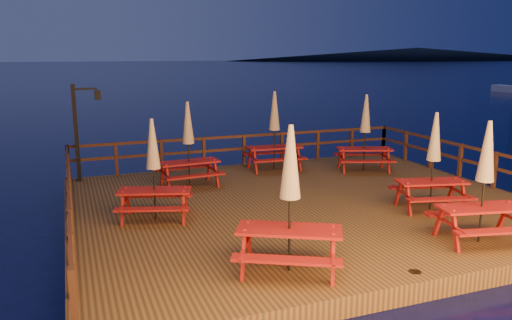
% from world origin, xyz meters
% --- Properties ---
extents(ground, '(500.00, 500.00, 0.00)m').
position_xyz_m(ground, '(0.00, 0.00, 0.00)').
color(ground, black).
rests_on(ground, ground).
extents(deck, '(12.00, 10.00, 0.40)m').
position_xyz_m(deck, '(0.00, 0.00, 0.20)').
color(deck, '#442815').
rests_on(deck, ground).
extents(deck_piles, '(11.44, 9.44, 1.40)m').
position_xyz_m(deck_piles, '(0.00, 0.00, -0.30)').
color(deck_piles, '#311E0F').
rests_on(deck_piles, ground).
extents(railing, '(11.80, 9.75, 1.10)m').
position_xyz_m(railing, '(0.00, 1.78, 1.16)').
color(railing, '#311E0F').
rests_on(railing, deck).
extents(lamp_post, '(0.85, 0.18, 3.00)m').
position_xyz_m(lamp_post, '(-5.39, 4.55, 2.20)').
color(lamp_post, black).
rests_on(lamp_post, deck).
extents(headland_right, '(230.40, 86.40, 7.00)m').
position_xyz_m(headland_right, '(185.00, 230.00, 3.50)').
color(headland_right, black).
rests_on(headland_right, ground).
extents(picnic_table_0, '(2.03, 1.80, 2.49)m').
position_xyz_m(picnic_table_0, '(2.76, -1.65, 1.69)').
color(picnic_table_0, maroon).
rests_on(picnic_table_0, deck).
extents(picnic_table_1, '(2.07, 1.82, 2.58)m').
position_xyz_m(picnic_table_1, '(2.22, -3.85, 1.74)').
color(picnic_table_1, maroon).
rests_on(picnic_table_1, deck).
extents(picnic_table_2, '(1.97, 1.66, 2.67)m').
position_xyz_m(picnic_table_2, '(0.74, 3.85, 1.79)').
color(picnic_table_2, maroon).
rests_on(picnic_table_2, deck).
extents(picnic_table_3, '(1.87, 1.58, 2.53)m').
position_xyz_m(picnic_table_3, '(-2.48, 2.74, 1.72)').
color(picnic_table_3, maroon).
rests_on(picnic_table_3, deck).
extents(picnic_table_4, '(2.20, 2.00, 2.58)m').
position_xyz_m(picnic_table_4, '(3.52, 2.62, 1.74)').
color(picnic_table_4, maroon).
rests_on(picnic_table_4, deck).
extents(picnic_table_5, '(2.40, 2.27, 2.71)m').
position_xyz_m(picnic_table_5, '(-2.14, -3.73, 1.81)').
color(picnic_table_5, maroon).
rests_on(picnic_table_5, deck).
extents(picnic_table_6, '(2.04, 1.84, 2.43)m').
position_xyz_m(picnic_table_6, '(-3.95, 0.05, 1.66)').
color(picnic_table_6, maroon).
rests_on(picnic_table_6, deck).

